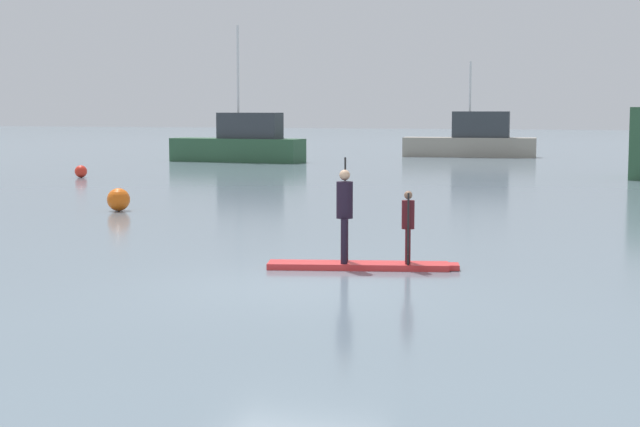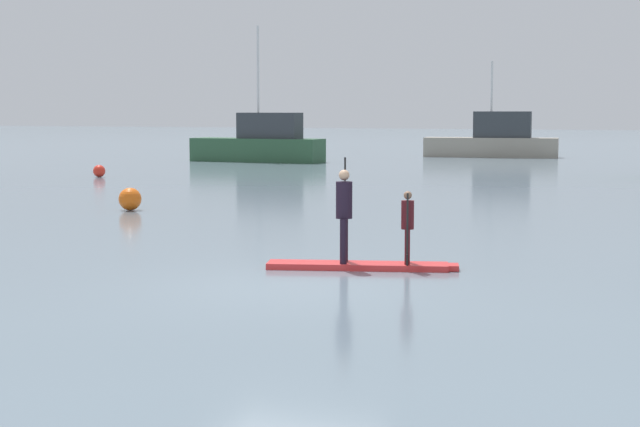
{
  "view_description": "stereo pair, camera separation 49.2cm",
  "coord_description": "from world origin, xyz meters",
  "px_view_note": "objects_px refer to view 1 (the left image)",
  "views": [
    {
      "loc": [
        5.29,
        -14.02,
        2.62
      ],
      "look_at": [
        -0.3,
        2.0,
        0.88
      ],
      "focal_mm": 57.35,
      "sensor_mm": 36.0,
      "label": 1
    },
    {
      "loc": [
        5.75,
        -13.85,
        2.62
      ],
      "look_at": [
        -0.3,
        2.0,
        0.88
      ],
      "focal_mm": 57.35,
      "sensor_mm": 36.0,
      "label": 2
    }
  ],
  "objects_px": {
    "mooring_buoy_mid": "(81,171)",
    "paddler_child_solo": "(408,223)",
    "fishing_boat_green_midground": "(240,144)",
    "paddleboard_near": "(362,266)",
    "paddler_adult": "(345,209)",
    "motor_boat_small_navy": "(473,140)",
    "mooring_buoy_near": "(119,200)"
  },
  "relations": [
    {
      "from": "mooring_buoy_near",
      "to": "fishing_boat_green_midground",
      "type": "bearing_deg",
      "value": 106.38
    },
    {
      "from": "motor_boat_small_navy",
      "to": "mooring_buoy_mid",
      "type": "height_order",
      "value": "motor_boat_small_navy"
    },
    {
      "from": "fishing_boat_green_midground",
      "to": "motor_boat_small_navy",
      "type": "height_order",
      "value": "fishing_boat_green_midground"
    },
    {
      "from": "fishing_boat_green_midground",
      "to": "mooring_buoy_mid",
      "type": "relative_size",
      "value": 14.55
    },
    {
      "from": "paddler_child_solo",
      "to": "fishing_boat_green_midground",
      "type": "height_order",
      "value": "fishing_boat_green_midground"
    },
    {
      "from": "paddler_child_solo",
      "to": "motor_boat_small_navy",
      "type": "relative_size",
      "value": 0.16
    },
    {
      "from": "paddleboard_near",
      "to": "motor_boat_small_navy",
      "type": "height_order",
      "value": "motor_boat_small_navy"
    },
    {
      "from": "paddleboard_near",
      "to": "mooring_buoy_mid",
      "type": "height_order",
      "value": "mooring_buoy_mid"
    },
    {
      "from": "paddler_adult",
      "to": "fishing_boat_green_midground",
      "type": "distance_m",
      "value": 34.46
    },
    {
      "from": "fishing_boat_green_midground",
      "to": "motor_boat_small_navy",
      "type": "relative_size",
      "value": 0.94
    },
    {
      "from": "paddleboard_near",
      "to": "mooring_buoy_mid",
      "type": "distance_m",
      "value": 24.61
    },
    {
      "from": "paddleboard_near",
      "to": "fishing_boat_green_midground",
      "type": "distance_m",
      "value": 34.54
    },
    {
      "from": "mooring_buoy_near",
      "to": "motor_boat_small_navy",
      "type": "bearing_deg",
      "value": 84.86
    },
    {
      "from": "paddler_child_solo",
      "to": "motor_boat_small_navy",
      "type": "height_order",
      "value": "motor_boat_small_navy"
    },
    {
      "from": "fishing_boat_green_midground",
      "to": "motor_boat_small_navy",
      "type": "bearing_deg",
      "value": 42.85
    },
    {
      "from": "mooring_buoy_near",
      "to": "paddler_adult",
      "type": "bearing_deg",
      "value": -40.34
    },
    {
      "from": "paddleboard_near",
      "to": "paddler_adult",
      "type": "height_order",
      "value": "paddler_adult"
    },
    {
      "from": "mooring_buoy_mid",
      "to": "paddler_child_solo",
      "type": "bearing_deg",
      "value": -45.53
    },
    {
      "from": "paddler_adult",
      "to": "paddler_child_solo",
      "type": "bearing_deg",
      "value": 14.4
    },
    {
      "from": "mooring_buoy_mid",
      "to": "paddleboard_near",
      "type": "bearing_deg",
      "value": -47.03
    },
    {
      "from": "paddleboard_near",
      "to": "paddler_adult",
      "type": "distance_m",
      "value": 0.98
    },
    {
      "from": "paddleboard_near",
      "to": "paddler_adult",
      "type": "relative_size",
      "value": 1.83
    },
    {
      "from": "paddler_adult",
      "to": "mooring_buoy_mid",
      "type": "xyz_separation_m",
      "value": [
        -16.48,
        18.08,
        -0.74
      ]
    },
    {
      "from": "paddler_adult",
      "to": "motor_boat_small_navy",
      "type": "height_order",
      "value": "motor_boat_small_navy"
    },
    {
      "from": "paddler_adult",
      "to": "mooring_buoy_near",
      "type": "distance_m",
      "value": 11.1
    },
    {
      "from": "paddler_child_solo",
      "to": "mooring_buoy_mid",
      "type": "xyz_separation_m",
      "value": [
        -17.49,
        17.82,
        -0.53
      ]
    },
    {
      "from": "paddler_adult",
      "to": "mooring_buoy_mid",
      "type": "distance_m",
      "value": 24.48
    },
    {
      "from": "fishing_boat_green_midground",
      "to": "paddleboard_near",
      "type": "bearing_deg",
      "value": -62.98
    },
    {
      "from": "paddler_adult",
      "to": "paddler_child_solo",
      "type": "xyz_separation_m",
      "value": [
        1.01,
        0.26,
        -0.21
      ]
    },
    {
      "from": "paddler_adult",
      "to": "mooring_buoy_mid",
      "type": "bearing_deg",
      "value": 132.36
    },
    {
      "from": "motor_boat_small_navy",
      "to": "mooring_buoy_near",
      "type": "relative_size",
      "value": 12.44
    },
    {
      "from": "mooring_buoy_near",
      "to": "mooring_buoy_mid",
      "type": "bearing_deg",
      "value": 126.39
    }
  ]
}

